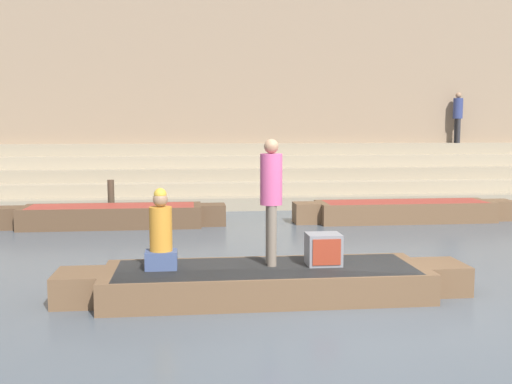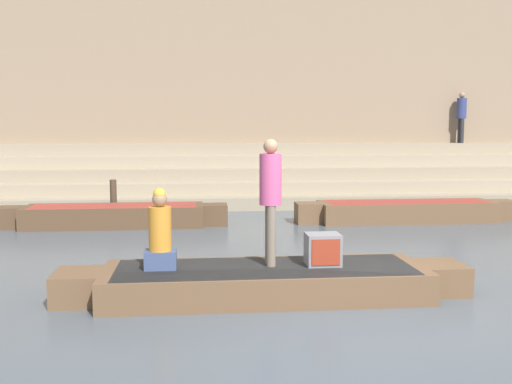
# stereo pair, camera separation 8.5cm
# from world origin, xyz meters

# --- Properties ---
(ground_plane) EXTENTS (120.00, 120.00, 0.00)m
(ground_plane) POSITION_xyz_m (0.00, 0.00, 0.00)
(ground_plane) COLOR #4C5660
(ghat_steps) EXTENTS (36.00, 3.04, 1.77)m
(ghat_steps) POSITION_xyz_m (0.00, 10.90, 0.65)
(ghat_steps) COLOR gray
(ghat_steps) RESTS_ON ground
(back_wall) EXTENTS (34.20, 1.28, 8.73)m
(back_wall) POSITION_xyz_m (0.00, 12.61, 4.34)
(back_wall) COLOR #937A60
(back_wall) RESTS_ON ground
(rowboat_main) EXTENTS (5.60, 1.52, 0.41)m
(rowboat_main) POSITION_xyz_m (-1.06, 0.69, 0.22)
(rowboat_main) COLOR brown
(rowboat_main) RESTS_ON ground
(person_standing) EXTENTS (0.30, 0.30, 1.74)m
(person_standing) POSITION_xyz_m (-0.97, 0.83, 1.42)
(person_standing) COLOR #756656
(person_standing) RESTS_ON rowboat_main
(person_rowing) EXTENTS (0.42, 0.33, 1.09)m
(person_rowing) POSITION_xyz_m (-2.47, 0.76, 0.86)
(person_rowing) COLOR #3D4C75
(person_rowing) RESTS_ON rowboat_main
(tv_set) EXTENTS (0.47, 0.41, 0.44)m
(tv_set) POSITION_xyz_m (-0.25, 0.74, 0.63)
(tv_set) COLOR slate
(tv_set) RESTS_ON rowboat_main
(moored_boat_shore) EXTENTS (5.24, 1.14, 0.49)m
(moored_boat_shore) POSITION_xyz_m (-3.87, 6.79, 0.26)
(moored_boat_shore) COLOR brown
(moored_boat_shore) RESTS_ON ground
(moored_boat_distant) EXTENTS (5.49, 1.14, 0.49)m
(moored_boat_distant) POSITION_xyz_m (3.15, 6.80, 0.26)
(moored_boat_distant) COLOR brown
(moored_boat_distant) RESTS_ON ground
(mooring_post) EXTENTS (0.16, 0.16, 1.01)m
(mooring_post) POSITION_xyz_m (-4.01, 7.70, 0.51)
(mooring_post) COLOR #473828
(mooring_post) RESTS_ON ground
(person_on_steps) EXTENTS (0.31, 0.31, 1.65)m
(person_on_steps) POSITION_xyz_m (6.70, 11.71, 2.73)
(person_on_steps) COLOR #28282D
(person_on_steps) RESTS_ON ghat_steps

